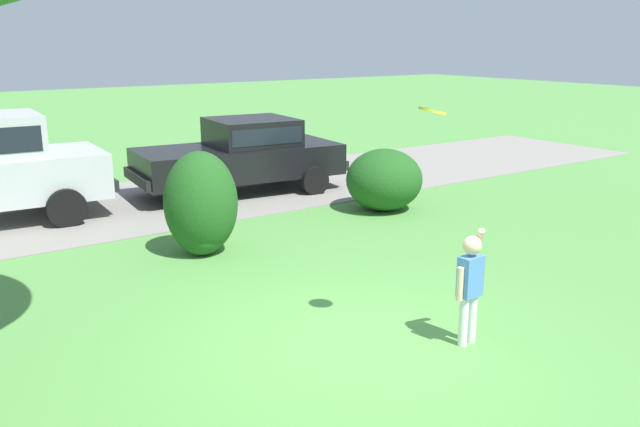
# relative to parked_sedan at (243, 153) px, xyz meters

# --- Properties ---
(ground_plane) EXTENTS (80.00, 80.00, 0.00)m
(ground_plane) POSITION_rel_parked_sedan_xyz_m (-2.61, -7.20, -0.85)
(ground_plane) COLOR #518E42
(driveway_strip) EXTENTS (28.00, 4.40, 0.02)m
(driveway_strip) POSITION_rel_parked_sedan_xyz_m (-2.61, 0.21, -0.84)
(driveway_strip) COLOR gray
(driveway_strip) RESTS_ON ground
(shrub_near_tree) EXTENTS (1.11, 1.10, 1.58)m
(shrub_near_tree) POSITION_rel_parked_sedan_xyz_m (-2.52, -3.34, -0.13)
(shrub_near_tree) COLOR #1E511C
(shrub_near_tree) RESTS_ON ground
(shrub_centre_left) EXTENTS (1.47, 1.42, 1.17)m
(shrub_centre_left) POSITION_rel_parked_sedan_xyz_m (1.53, -2.82, -0.30)
(shrub_centre_left) COLOR #1E511C
(shrub_centre_left) RESTS_ON ground
(parked_sedan) EXTENTS (4.55, 2.40, 1.56)m
(parked_sedan) POSITION_rel_parked_sedan_xyz_m (0.00, 0.00, 0.00)
(parked_sedan) COLOR black
(parked_sedan) RESTS_ON ground
(child_thrower) EXTENTS (0.45, 0.28, 1.29)m
(child_thrower) POSITION_rel_parked_sedan_xyz_m (-1.54, -7.84, -0.13)
(child_thrower) COLOR white
(child_thrower) RESTS_ON ground
(frisbee) EXTENTS (0.28, 0.28, 0.11)m
(frisbee) POSITION_rel_parked_sedan_xyz_m (-1.90, -7.55, 1.65)
(frisbee) COLOR yellow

